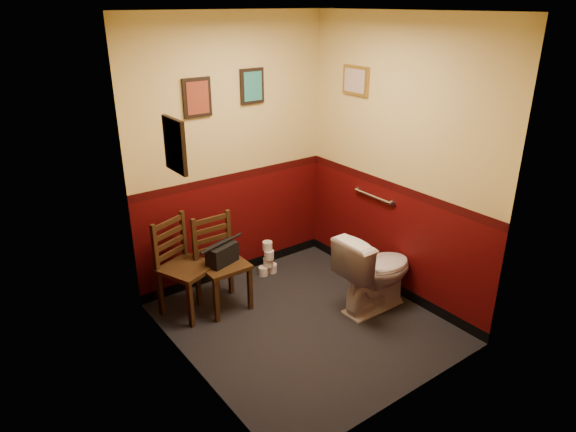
% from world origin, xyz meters
% --- Properties ---
extents(floor, '(2.20, 2.40, 0.00)m').
position_xyz_m(floor, '(0.00, 0.00, 0.00)').
color(floor, black).
rests_on(floor, ground).
extents(ceiling, '(2.20, 2.40, 0.00)m').
position_xyz_m(ceiling, '(0.00, 0.00, 2.70)').
color(ceiling, silver).
rests_on(ceiling, ground).
extents(wall_back, '(2.20, 0.00, 2.70)m').
position_xyz_m(wall_back, '(0.00, 1.20, 1.35)').
color(wall_back, '#460707').
rests_on(wall_back, ground).
extents(wall_front, '(2.20, 0.00, 2.70)m').
position_xyz_m(wall_front, '(0.00, -1.20, 1.35)').
color(wall_front, '#460707').
rests_on(wall_front, ground).
extents(wall_left, '(0.00, 2.40, 2.70)m').
position_xyz_m(wall_left, '(-1.10, 0.00, 1.35)').
color(wall_left, '#460707').
rests_on(wall_left, ground).
extents(wall_right, '(0.00, 2.40, 2.70)m').
position_xyz_m(wall_right, '(1.10, 0.00, 1.35)').
color(wall_right, '#460707').
rests_on(wall_right, ground).
extents(grab_bar, '(0.05, 0.56, 0.06)m').
position_xyz_m(grab_bar, '(1.07, 0.25, 0.95)').
color(grab_bar, silver).
rests_on(grab_bar, wall_right).
extents(framed_print_back_a, '(0.28, 0.04, 0.36)m').
position_xyz_m(framed_print_back_a, '(-0.35, 1.18, 1.95)').
color(framed_print_back_a, black).
rests_on(framed_print_back_a, wall_back).
extents(framed_print_back_b, '(0.26, 0.04, 0.34)m').
position_xyz_m(framed_print_back_b, '(0.25, 1.18, 2.00)').
color(framed_print_back_b, black).
rests_on(framed_print_back_b, wall_back).
extents(framed_print_left, '(0.04, 0.30, 0.38)m').
position_xyz_m(framed_print_left, '(-1.08, 0.10, 1.85)').
color(framed_print_left, black).
rests_on(framed_print_left, wall_left).
extents(framed_print_right, '(0.04, 0.34, 0.28)m').
position_xyz_m(framed_print_right, '(1.08, 0.60, 2.05)').
color(framed_print_right, olive).
rests_on(framed_print_right, wall_right).
extents(toilet, '(0.80, 0.45, 0.78)m').
position_xyz_m(toilet, '(0.72, -0.18, 0.39)').
color(toilet, white).
rests_on(toilet, floor).
extents(toilet_brush, '(0.11, 0.11, 0.41)m').
position_xyz_m(toilet_brush, '(0.96, -0.21, 0.07)').
color(toilet_brush, silver).
rests_on(toilet_brush, floor).
extents(chair_left, '(0.57, 0.57, 0.94)m').
position_xyz_m(chair_left, '(-0.77, 0.86, 0.47)').
color(chair_left, '#442B14').
rests_on(chair_left, floor).
extents(chair_right, '(0.43, 0.43, 0.91)m').
position_xyz_m(chair_right, '(-0.45, 0.73, 0.46)').
color(chair_right, '#442B14').
rests_on(chair_right, floor).
extents(handbag, '(0.33, 0.23, 0.22)m').
position_xyz_m(handbag, '(-0.45, 0.69, 0.57)').
color(handbag, black).
rests_on(handbag, chair_right).
extents(tp_stack, '(0.22, 0.13, 0.39)m').
position_xyz_m(tp_stack, '(0.26, 0.98, 0.16)').
color(tp_stack, silver).
rests_on(tp_stack, floor).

